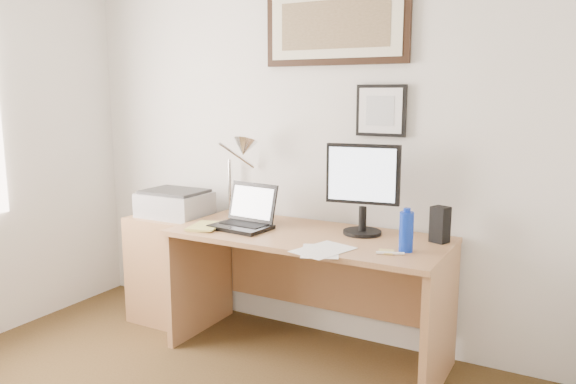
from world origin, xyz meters
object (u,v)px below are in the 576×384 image
Objects in this scene: desk at (314,269)px; lcd_monitor at (363,185)px; laptop at (245,218)px; book at (193,226)px; printer at (175,203)px; water_bottle at (406,232)px; side_cabinet at (172,268)px.

desk is 0.60m from lcd_monitor.
desk is at bearing 16.88° from laptop.
desk is at bearing 21.64° from book.
lcd_monitor is at bearing 14.70° from laptop.
water_bottle is at bearing -5.36° from printer.
desk is 3.64× the size of printer.
laptop reaches higher than book.
desk is at bearing -168.57° from lcd_monitor.
printer is (-1.04, -0.01, 0.30)m from desk.
side_cabinet is at bearing -176.13° from lcd_monitor.
lcd_monitor is (0.28, 0.06, 0.53)m from desk.
laptop is (0.67, -0.09, 0.44)m from side_cabinet.
printer is (-0.64, 0.11, 0.01)m from laptop.
side_cabinet is 2.02× the size of laptop.
water_bottle reaches higher than side_cabinet.
desk is 4.43× the size of laptop.
lcd_monitor is at bearing 3.87° from side_cabinet.
lcd_monitor is 1.34m from printer.
printer is (-1.65, 0.15, -0.04)m from water_bottle.
laptop is (-1.01, 0.05, -0.05)m from water_bottle.
side_cabinet is at bearing -178.11° from desk.
book is 0.54× the size of printer.
lcd_monitor is (1.35, 0.09, 0.68)m from side_cabinet.
water_bottle is at bearing -34.23° from lcd_monitor.
desk reaches higher than side_cabinet.
book is (-1.29, -0.10, -0.09)m from water_bottle.
book is at bearing -31.74° from side_cabinet.
printer is at bearing 37.32° from side_cabinet.
desk is (1.07, 0.04, 0.15)m from side_cabinet.
laptop is 0.65m from printer.
water_bottle is 0.40× the size of lcd_monitor.
desk is 1.08m from printer.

